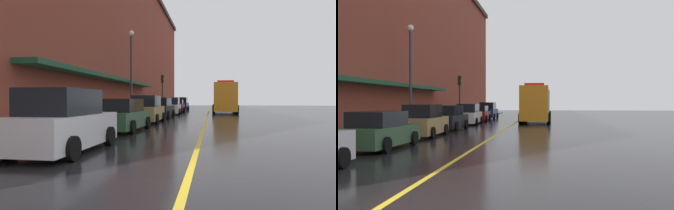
% 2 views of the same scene
% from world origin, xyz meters
% --- Properties ---
extents(ground_plane, '(112.00, 112.00, 0.00)m').
position_xyz_m(ground_plane, '(0.00, 25.00, 0.00)').
color(ground_plane, black).
extents(sidewalk_left, '(2.40, 70.00, 0.15)m').
position_xyz_m(sidewalk_left, '(-6.20, 25.00, 0.07)').
color(sidewalk_left, '#ADA8A0').
rests_on(sidewalk_left, ground).
extents(lane_center_stripe, '(0.16, 70.00, 0.01)m').
position_xyz_m(lane_center_stripe, '(0.00, 25.00, 0.00)').
color(lane_center_stripe, gold).
rests_on(lane_center_stripe, ground).
extents(brick_building_left, '(14.60, 64.00, 16.44)m').
position_xyz_m(brick_building_left, '(-14.12, 24.00, 8.23)').
color(brick_building_left, brown).
rests_on(brick_building_left, ground).
extents(parked_car_0, '(2.03, 4.32, 1.86)m').
position_xyz_m(parked_car_0, '(-3.88, 2.34, 0.86)').
color(parked_car_0, silver).
rests_on(parked_car_0, ground).
extents(parked_car_1, '(2.13, 4.64, 1.60)m').
position_xyz_m(parked_car_1, '(-3.98, 8.48, 0.75)').
color(parked_car_1, '#2D5133').
rests_on(parked_car_1, ground).
extents(parked_car_2, '(2.04, 4.36, 1.84)m').
position_xyz_m(parked_car_2, '(-3.98, 14.18, 0.85)').
color(parked_car_2, '#A5844C').
rests_on(parked_car_2, ground).
extents(parked_car_3, '(2.19, 4.37, 1.73)m').
position_xyz_m(parked_car_3, '(-4.04, 19.78, 0.81)').
color(parked_car_3, black).
rests_on(parked_car_3, ground).
extents(parked_car_4, '(2.11, 4.55, 1.81)m').
position_xyz_m(parked_car_4, '(-3.86, 25.81, 0.84)').
color(parked_car_4, silver).
rests_on(parked_car_4, ground).
extents(parked_car_5, '(2.12, 4.70, 1.58)m').
position_xyz_m(parked_car_5, '(-4.00, 31.61, 0.75)').
color(parked_car_5, maroon).
rests_on(parked_car_5, ground).
extents(parked_car_6, '(2.02, 4.52, 1.91)m').
position_xyz_m(parked_car_6, '(-3.95, 37.07, 0.89)').
color(parked_car_6, navy).
rests_on(parked_car_6, ground).
extents(utility_truck, '(2.90, 9.27, 3.64)m').
position_xyz_m(utility_truck, '(1.89, 30.12, 1.74)').
color(utility_truck, orange).
rests_on(utility_truck, ground).
extents(parking_meter_0, '(0.14, 0.18, 1.33)m').
position_xyz_m(parking_meter_0, '(-5.35, 36.69, 1.06)').
color(parking_meter_0, '#4C4C51').
rests_on(parking_meter_0, sidewalk_left).
extents(parking_meter_1, '(0.14, 0.18, 1.33)m').
position_xyz_m(parking_meter_1, '(-5.35, 21.01, 1.06)').
color(parking_meter_1, '#4C4C51').
rests_on(parking_meter_1, sidewalk_left).
extents(parking_meter_2, '(0.14, 0.18, 1.33)m').
position_xyz_m(parking_meter_2, '(-5.35, 11.23, 1.06)').
color(parking_meter_2, '#4C4C51').
rests_on(parking_meter_2, sidewalk_left).
extents(street_lamp_left, '(0.44, 0.44, 6.94)m').
position_xyz_m(street_lamp_left, '(-5.95, 17.34, 4.40)').
color(street_lamp_left, '#33383D').
rests_on(street_lamp_left, sidewalk_left).
extents(traffic_light_near, '(0.38, 0.36, 4.30)m').
position_xyz_m(traffic_light_near, '(-5.29, 28.45, 3.16)').
color(traffic_light_near, '#232326').
rests_on(traffic_light_near, sidewalk_left).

